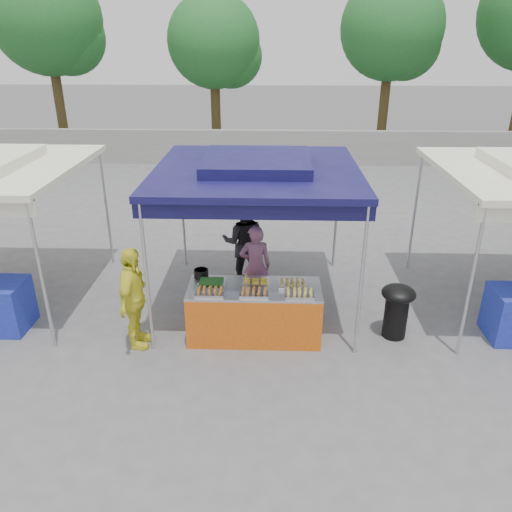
{
  "coord_description": "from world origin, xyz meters",
  "views": [
    {
      "loc": [
        0.24,
        -6.7,
        4.34
      ],
      "look_at": [
        0.0,
        0.6,
        1.05
      ],
      "focal_mm": 35.0,
      "sensor_mm": 36.0,
      "label": 1
    }
  ],
  "objects_px": {
    "helper_man": "(244,242)",
    "wok_burner": "(397,307)",
    "customer_person": "(134,299)",
    "cooking_pot": "(201,273)",
    "vendor_woman": "(255,266)",
    "vendor_table": "(254,312)"
  },
  "relations": [
    {
      "from": "customer_person",
      "to": "cooking_pot",
      "type": "bearing_deg",
      "value": -52.12
    },
    {
      "from": "vendor_table",
      "to": "cooking_pot",
      "type": "bearing_deg",
      "value": 159.57
    },
    {
      "from": "helper_man",
      "to": "vendor_table",
      "type": "bearing_deg",
      "value": 100.43
    },
    {
      "from": "wok_burner",
      "to": "vendor_woman",
      "type": "relative_size",
      "value": 0.6
    },
    {
      "from": "cooking_pot",
      "to": "helper_man",
      "type": "bearing_deg",
      "value": 68.91
    },
    {
      "from": "vendor_table",
      "to": "vendor_woman",
      "type": "distance_m",
      "value": 1.03
    },
    {
      "from": "helper_man",
      "to": "vendor_woman",
      "type": "bearing_deg",
      "value": 108.37
    },
    {
      "from": "helper_man",
      "to": "customer_person",
      "type": "distance_m",
      "value": 2.59
    },
    {
      "from": "cooking_pot",
      "to": "wok_burner",
      "type": "xyz_separation_m",
      "value": [
        3.01,
        -0.24,
        -0.4
      ]
    },
    {
      "from": "cooking_pot",
      "to": "vendor_table",
      "type": "bearing_deg",
      "value": -20.43
    },
    {
      "from": "vendor_table",
      "to": "customer_person",
      "type": "xyz_separation_m",
      "value": [
        -1.75,
        -0.31,
        0.37
      ]
    },
    {
      "from": "vendor_table",
      "to": "wok_burner",
      "type": "height_order",
      "value": "wok_burner"
    },
    {
      "from": "helper_man",
      "to": "wok_burner",
      "type": "bearing_deg",
      "value": 146.63
    },
    {
      "from": "vendor_woman",
      "to": "vendor_table",
      "type": "bearing_deg",
      "value": 86.59
    },
    {
      "from": "vendor_table",
      "to": "customer_person",
      "type": "height_order",
      "value": "customer_person"
    },
    {
      "from": "vendor_woman",
      "to": "customer_person",
      "type": "distance_m",
      "value": 2.16
    },
    {
      "from": "vendor_woman",
      "to": "customer_person",
      "type": "bearing_deg",
      "value": 32.17
    },
    {
      "from": "vendor_woman",
      "to": "customer_person",
      "type": "xyz_separation_m",
      "value": [
        -1.73,
        -1.29,
        0.06
      ]
    },
    {
      "from": "cooking_pot",
      "to": "customer_person",
      "type": "bearing_deg",
      "value": -145.65
    },
    {
      "from": "wok_burner",
      "to": "vendor_woman",
      "type": "distance_m",
      "value": 2.38
    },
    {
      "from": "vendor_table",
      "to": "helper_man",
      "type": "height_order",
      "value": "helper_man"
    },
    {
      "from": "cooking_pot",
      "to": "wok_burner",
      "type": "relative_size",
      "value": 0.26
    }
  ]
}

